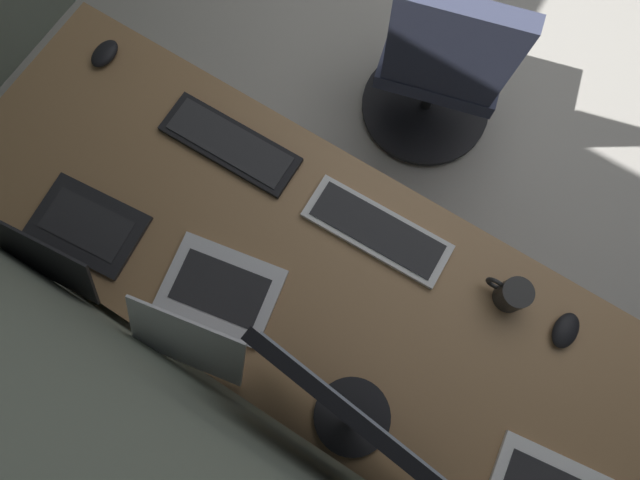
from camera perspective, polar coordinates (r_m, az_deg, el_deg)
name	(u,v)px	position (r m, az deg, el deg)	size (l,w,h in m)	color
floor_plane	(546,30)	(2.94, 22.59, 19.65)	(5.02, 5.02, 0.00)	#B2ADA3
desk	(311,280)	(1.57, -0.97, -4.18)	(2.18, 0.74, 0.73)	#936D47
drawer_pedestal	(185,227)	(2.00, -13.97, 1.34)	(0.40, 0.51, 0.69)	#936D47
monitor_primary	(359,421)	(1.23, 4.12, -18.40)	(0.57, 0.20, 0.43)	black
laptop_leftmost	(208,309)	(1.47, -11.67, -7.11)	(0.36, 0.38, 0.21)	silver
laptop_left	(71,239)	(1.64, -24.62, 0.14)	(0.33, 0.31, 0.20)	black
keyboard_main	(230,144)	(1.65, -9.39, 9.89)	(0.42, 0.15, 0.02)	black
keyboard_spare	(377,231)	(1.54, 6.00, 0.98)	(0.42, 0.15, 0.02)	silver
mouse_main	(566,330)	(1.61, 24.31, -8.62)	(0.06, 0.10, 0.03)	black
mouse_spare	(105,54)	(1.89, -21.62, 17.68)	(0.06, 0.10, 0.03)	black
coffee_mug	(512,294)	(1.54, 19.47, -5.38)	(0.12, 0.08, 0.09)	black
office_chair	(441,67)	(2.13, 12.57, 17.26)	(0.56, 0.60, 0.97)	#383D56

